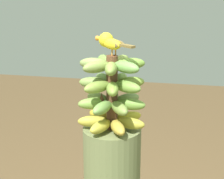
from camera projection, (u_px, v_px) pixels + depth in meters
The scene contains 2 objects.
banana_bunch at pixel (112, 93), 1.38m from camera, with size 0.25×0.25×0.27m.
perched_bird at pixel (110, 42), 1.34m from camera, with size 0.16×0.13×0.08m.
Camera 1 is at (-0.26, 1.29, 1.47)m, focal length 61.62 mm.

